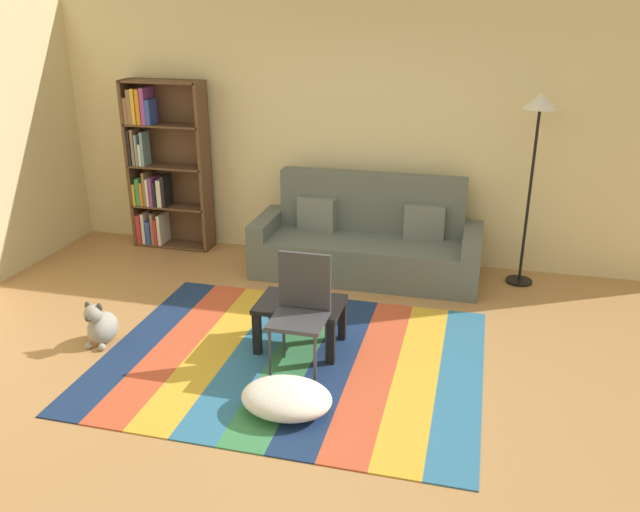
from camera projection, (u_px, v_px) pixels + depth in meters
ground_plane at (299, 372)px, 4.91m from camera, size 14.00×14.00×0.00m
back_wall at (365, 133)px, 6.71m from camera, size 6.80×0.10×2.70m
rug at (292, 359)px, 5.08m from camera, size 2.91×2.33×0.01m
couch at (367, 243)px, 6.58m from camera, size 2.26×0.80×1.00m
bookshelf at (159, 168)px, 7.18m from camera, size 0.90×0.28×1.85m
coffee_table at (300, 311)px, 5.15m from camera, size 0.68×0.48×0.39m
pouf at (286, 398)px, 4.39m from camera, size 0.63×0.49×0.20m
dog at (101, 325)px, 5.27m from camera, size 0.22×0.35×0.40m
standing_lamp at (538, 127)px, 5.92m from camera, size 0.32×0.32×1.85m
tv_remote at (311, 299)px, 5.15m from camera, size 0.05×0.15×0.02m
folding_chair at (301, 304)px, 4.79m from camera, size 0.40×0.40×0.90m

